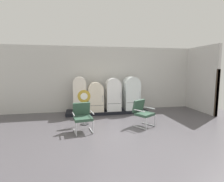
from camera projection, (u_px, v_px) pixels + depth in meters
ground at (123, 137)px, 5.65m from camera, size 12.00×10.00×0.05m
back_wall at (105, 79)px, 9.00m from camera, size 11.76×0.12×3.20m
side_wall_right at (201, 79)px, 8.76m from camera, size 0.16×2.20×3.20m
display_plinth at (107, 111)px, 8.58m from camera, size 3.82×0.95×0.14m
refrigerator_0 at (80, 93)px, 8.12m from camera, size 0.58×0.70×1.61m
refrigerator_1 at (96, 96)px, 8.27m from camera, size 0.69×0.68×1.36m
refrigerator_2 at (113, 93)px, 8.39m from camera, size 0.68×0.63×1.54m
refrigerator_3 at (131, 92)px, 8.61m from camera, size 0.72×0.72×1.59m
armchair_left at (82, 116)px, 5.99m from camera, size 0.72×0.73×0.97m
armchair_right at (142, 112)px, 6.55m from camera, size 0.85×0.87×0.97m
sign_stand at (84, 108)px, 6.71m from camera, size 0.48×0.32×1.33m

